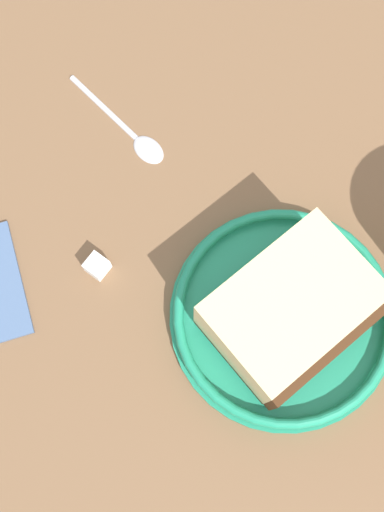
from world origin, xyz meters
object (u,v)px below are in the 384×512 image
at_px(small_plate, 283,315).
at_px(sugar_cube, 97,269).
at_px(cake_slice, 292,311).
at_px(teaspoon, 135,135).

relative_size(small_plate, sugar_cube, 11.07).
bearing_deg(sugar_cube, cake_slice, -109.61).
relative_size(small_plate, cake_slice, 1.24).
height_order(small_plate, cake_slice, cake_slice).
xyz_separation_m(small_plate, sugar_cube, (0.05, 0.14, -0.00)).
height_order(small_plate, sugar_cube, small_plate).
relative_size(cake_slice, sugar_cube, 8.94).
bearing_deg(teaspoon, small_plate, -147.18).
distance_m(small_plate, cake_slice, 0.03).
xyz_separation_m(teaspoon, sugar_cube, (-0.11, 0.04, 0.00)).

